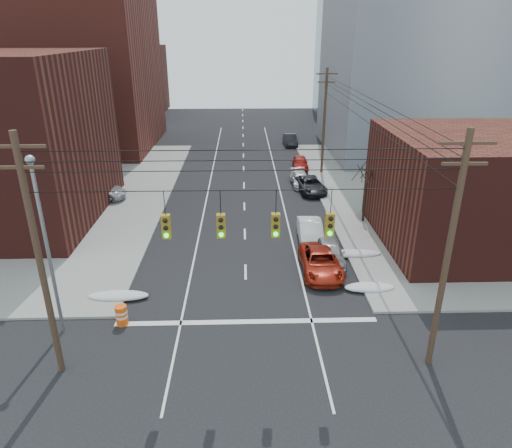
{
  "coord_description": "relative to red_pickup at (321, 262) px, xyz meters",
  "views": [
    {
      "loc": [
        -0.1,
        -13.92,
        14.32
      ],
      "look_at": [
        0.7,
        12.84,
        3.0
      ],
      "focal_mm": 32.0,
      "sensor_mm": 36.0,
      "label": 1
    }
  ],
  "objects": [
    {
      "name": "parked_car_a",
      "position": [
        0.84,
        1.4,
        0.03
      ],
      "size": [
        2.03,
        4.56,
        1.52
      ],
      "primitive_type": "imported",
      "rotation": [
        0.0,
        0.0,
        -0.05
      ],
      "color": "#A1A1A5",
      "rests_on": "ground"
    },
    {
      "name": "parked_car_e",
      "position": [
        1.58,
        24.1,
        -0.02
      ],
      "size": [
        1.89,
        4.25,
        1.42
      ],
      "primitive_type": "imported",
      "rotation": [
        0.0,
        0.0,
        -0.05
      ],
      "color": "#99130D",
      "rests_on": "ground"
    },
    {
      "name": "parked_car_d",
      "position": [
        0.88,
        18.05,
        -0.09
      ],
      "size": [
        1.95,
        4.49,
        1.29
      ],
      "primitive_type": "imported",
      "rotation": [
        0.0,
        0.0,
        0.03
      ],
      "color": "silver",
      "rests_on": "ground"
    },
    {
      "name": "building_office",
      "position": [
        17.18,
        32.15,
        11.77
      ],
      "size": [
        22.0,
        20.0,
        25.0
      ],
      "primitive_type": "cube",
      "color": "gray",
      "rests_on": "ground"
    },
    {
      "name": "parked_car_f",
      "position": [
        1.57,
        35.49,
        0.02
      ],
      "size": [
        1.75,
        4.6,
        1.5
      ],
      "primitive_type": "imported",
      "rotation": [
        0.0,
        0.0,
        0.04
      ],
      "color": "black",
      "rests_on": "ground"
    },
    {
      "name": "utility_pole_left",
      "position": [
        -13.32,
        -8.85,
        5.06
      ],
      "size": [
        2.2,
        0.28,
        11.0
      ],
      "color": "#473323",
      "rests_on": "ground"
    },
    {
      "name": "traffic_signals",
      "position": [
        -4.72,
        -8.88,
        6.44
      ],
      "size": [
        17.0,
        0.42,
        2.02
      ],
      "color": "black",
      "rests_on": "ground"
    },
    {
      "name": "utility_pole_far",
      "position": [
        3.68,
        22.15,
        5.06
      ],
      "size": [
        2.2,
        0.28,
        11.0
      ],
      "color": "#473323",
      "rests_on": "ground"
    },
    {
      "name": "building_brick_tall",
      "position": [
        -28.82,
        36.15,
        14.27
      ],
      "size": [
        24.0,
        20.0,
        30.0
      ],
      "primitive_type": "cube",
      "color": "maroon",
      "rests_on": "ground"
    },
    {
      "name": "building_storefront",
      "position": [
        13.18,
        4.15,
        3.27
      ],
      "size": [
        16.0,
        12.0,
        8.0
      ],
      "primitive_type": "cube",
      "color": "#461915",
      "rests_on": "ground"
    },
    {
      "name": "street_light",
      "position": [
        -14.32,
        -5.85,
        4.81
      ],
      "size": [
        0.44,
        0.44,
        9.32
      ],
      "color": "gray",
      "rests_on": "ground"
    },
    {
      "name": "building_glass",
      "position": [
        19.18,
        58.15,
        10.27
      ],
      "size": [
        20.0,
        18.0,
        22.0
      ],
      "primitive_type": "cube",
      "color": "gray",
      "rests_on": "ground"
    },
    {
      "name": "parked_car_b",
      "position": [
        -0.02,
        4.59,
        0.06
      ],
      "size": [
        1.82,
        4.81,
        1.57
      ],
      "primitive_type": "imported",
      "rotation": [
        0.0,
        0.0,
        -0.03
      ],
      "color": "silver",
      "rests_on": "ground"
    },
    {
      "name": "snow_east_far",
      "position": [
        2.58,
        2.15,
        -0.52
      ],
      "size": [
        4.0,
        1.08,
        0.42
      ],
      "primitive_type": "ellipsoid",
      "color": "silver",
      "rests_on": "ground"
    },
    {
      "name": "construction_barrel",
      "position": [
        -11.39,
        -5.35,
        -0.16
      ],
      "size": [
        0.75,
        0.75,
        1.11
      ],
      "rotation": [
        0.0,
        0.0,
        0.2
      ],
      "color": "#FF550D",
      "rests_on": "ground"
    },
    {
      "name": "bare_tree",
      "position": [
        4.77,
        8.15,
        1.59
      ],
      "size": [
        2.09,
        2.2,
        4.93
      ],
      "color": "black",
      "rests_on": "ground"
    },
    {
      "name": "red_pickup",
      "position": [
        0.0,
        0.0,
        0.0
      ],
      "size": [
        2.45,
        5.26,
        1.46
      ],
      "primitive_type": "imported",
      "rotation": [
        0.0,
        0.0,
        -0.01
      ],
      "color": "maroon",
      "rests_on": "ground"
    },
    {
      "name": "lot_car_a",
      "position": [
        -19.15,
        14.05,
        0.12
      ],
      "size": [
        4.46,
        3.03,
        1.39
      ],
      "primitive_type": "imported",
      "rotation": [
        0.0,
        0.0,
        1.98
      ],
      "color": "silver",
      "rests_on": "sidewalk_nw"
    },
    {
      "name": "building_brick_far",
      "position": [
        -30.82,
        62.15,
        5.27
      ],
      "size": [
        22.0,
        18.0,
        12.0
      ],
      "primitive_type": "cube",
      "color": "#461915",
      "rests_on": "ground"
    },
    {
      "name": "lot_car_d",
      "position": [
        -24.04,
        12.03,
        0.21
      ],
      "size": [
        4.99,
        3.61,
        1.58
      ],
      "primitive_type": "imported",
      "rotation": [
        0.0,
        0.0,
        2.0
      ],
      "color": "silver",
      "rests_on": "sidewalk_nw"
    },
    {
      "name": "lot_car_b",
      "position": [
        -18.28,
        13.91,
        0.17
      ],
      "size": [
        5.39,
        2.53,
        1.49
      ],
      "primitive_type": "imported",
      "rotation": [
        0.0,
        0.0,
        1.56
      ],
      "color": "#B5B5BB",
      "rests_on": "sidewalk_nw"
    },
    {
      "name": "ground",
      "position": [
        -4.82,
        -11.85,
        -0.73
      ],
      "size": [
        160.0,
        160.0,
        0.0
      ],
      "primitive_type": "plane",
      "color": "black",
      "rests_on": "ground"
    },
    {
      "name": "utility_pole_right",
      "position": [
        3.68,
        -8.85,
        5.06
      ],
      "size": [
        2.2,
        0.28,
        11.0
      ],
      "color": "#473323",
      "rests_on": "ground"
    },
    {
      "name": "parked_car_c",
      "position": [
        1.58,
        15.95,
        -0.02
      ],
      "size": [
        3.01,
        5.35,
        1.41
      ],
      "primitive_type": "imported",
      "rotation": [
        0.0,
        0.0,
        0.14
      ],
      "color": "black",
      "rests_on": "ground"
    },
    {
      "name": "lot_car_c",
      "position": [
        -21.22,
        6.49,
        0.13
      ],
      "size": [
        5.18,
        3.02,
        1.41
      ],
      "primitive_type": "imported",
      "rotation": [
        0.0,
        0.0,
        1.34
      ],
      "color": "black",
      "rests_on": "sidewalk_nw"
    },
    {
      "name": "snow_ne",
      "position": [
        2.58,
        -2.35,
        -0.52
      ],
      "size": [
        3.0,
        1.08,
        0.42
      ],
      "primitive_type": "ellipsoid",
      "color": "silver",
      "rests_on": "ground"
    },
    {
      "name": "snow_nw",
      "position": [
        -12.22,
        -2.85,
        -0.52
      ],
      "size": [
        3.5,
        1.08,
        0.42
      ],
      "primitive_type": "ellipsoid",
      "color": "silver",
      "rests_on": "ground"
    }
  ]
}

